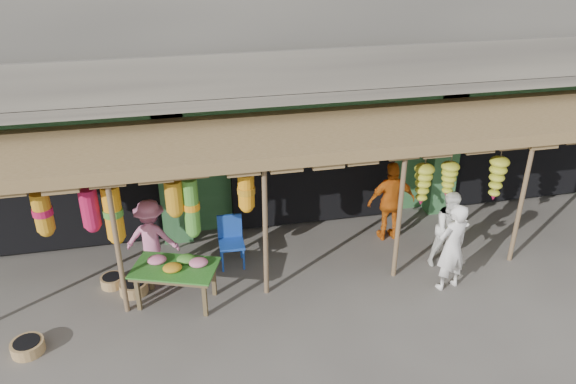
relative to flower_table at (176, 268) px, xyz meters
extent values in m
plane|color=#514C47|center=(3.09, 0.12, -0.70)|extent=(80.00, 80.00, 0.00)
cube|color=#2D6033|center=(3.09, 5.27, 0.80)|extent=(16.00, 5.70, 3.00)
cube|color=gray|center=(3.09, 1.77, 2.50)|extent=(16.00, 0.90, 0.22)
cube|color=gray|center=(3.09, 1.37, 3.00)|extent=(16.00, 0.10, 0.80)
cube|color=#2D6033|center=(3.09, 2.17, 2.15)|extent=(16.00, 0.35, 0.35)
cube|color=yellow|center=(-1.91, 2.09, 2.05)|extent=(1.70, 0.06, 0.55)
cube|color=#B21414|center=(-1.91, 2.05, 2.05)|extent=(1.30, 0.02, 0.30)
cube|color=black|center=(-1.91, 3.12, 0.65)|extent=(3.60, 2.00, 2.50)
cube|color=black|center=(3.09, 3.12, 0.65)|extent=(3.60, 2.00, 2.50)
cube|color=black|center=(8.09, 3.12, 0.65)|extent=(3.60, 2.00, 2.50)
cube|color=#2D6033|center=(0.09, 2.17, 0.80)|extent=(0.60, 0.35, 3.00)
cube|color=#2D6033|center=(6.09, 2.17, 0.80)|extent=(0.60, 0.35, 3.00)
cylinder|color=brown|center=(-0.91, -0.08, 0.60)|extent=(0.09, 0.09, 2.60)
cylinder|color=brown|center=(1.59, -0.08, 0.60)|extent=(0.09, 0.09, 2.60)
cylinder|color=brown|center=(4.09, -0.08, 0.60)|extent=(0.09, 0.09, 2.60)
cylinder|color=brown|center=(6.59, -0.08, 0.60)|extent=(0.09, 0.09, 2.60)
cylinder|color=brown|center=(2.84, -0.08, 1.80)|extent=(12.90, 0.08, 0.08)
cylinder|color=brown|center=(0.09, 0.32, 1.65)|extent=(5.50, 0.06, 0.06)
cube|color=brown|center=(3.09, 1.02, 1.98)|extent=(14.00, 2.70, 0.22)
cube|color=brown|center=(-0.69, -0.09, -0.38)|extent=(0.09, 0.09, 0.64)
cube|color=brown|center=(0.43, -0.51, -0.38)|extent=(0.09, 0.09, 0.64)
cube|color=brown|center=(-0.48, 0.47, -0.38)|extent=(0.09, 0.09, 0.64)
cube|color=brown|center=(0.65, 0.05, -0.38)|extent=(0.09, 0.09, 0.64)
cube|color=brown|center=(-0.02, -0.02, -0.02)|extent=(1.60, 1.24, 0.06)
cube|color=#26661E|center=(-0.02, -0.02, 0.03)|extent=(1.66, 1.31, 0.03)
ellipsoid|color=pink|center=(-0.32, 0.20, 0.10)|extent=(0.34, 0.28, 0.14)
ellipsoid|color=orange|center=(-0.06, -0.11, 0.10)|extent=(0.34, 0.28, 0.14)
ellipsoid|color=pink|center=(0.39, -0.05, 0.10)|extent=(0.34, 0.28, 0.14)
ellipsoid|color=#52A135|center=(0.19, 0.12, 0.10)|extent=(0.34, 0.28, 0.14)
cylinder|color=#1A44A9|center=(0.88, 0.75, -0.47)|extent=(0.04, 0.04, 0.46)
cylinder|color=#1A44A9|center=(1.29, 0.74, -0.47)|extent=(0.04, 0.04, 0.46)
cylinder|color=#1A44A9|center=(0.89, 1.16, -0.47)|extent=(0.04, 0.04, 0.46)
cylinder|color=#1A44A9|center=(1.30, 1.15, -0.47)|extent=(0.04, 0.04, 0.46)
cube|color=#1A44A9|center=(1.09, 0.95, -0.22)|extent=(0.49, 0.49, 0.06)
cube|color=#1A44A9|center=(1.09, 1.18, 0.05)|extent=(0.48, 0.05, 0.52)
cylinder|color=olive|center=(-0.80, 0.44, -0.59)|extent=(0.59, 0.59, 0.22)
cylinder|color=#A47F49|center=(-2.42, -0.81, -0.60)|extent=(0.62, 0.62, 0.20)
cylinder|color=olive|center=(-1.20, 0.75, -0.61)|extent=(0.46, 0.46, 0.20)
imported|color=white|center=(4.92, -0.64, 0.16)|extent=(0.72, 0.56, 1.73)
imported|color=white|center=(5.27, 0.08, 0.09)|extent=(0.82, 0.66, 1.58)
imported|color=#D06113|center=(4.51, 1.26, 0.18)|extent=(1.03, 0.44, 1.76)
imported|color=pink|center=(-0.41, 1.01, 0.08)|extent=(1.13, 0.83, 1.57)
camera|label=1|loc=(0.15, -8.42, 5.61)|focal=35.00mm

